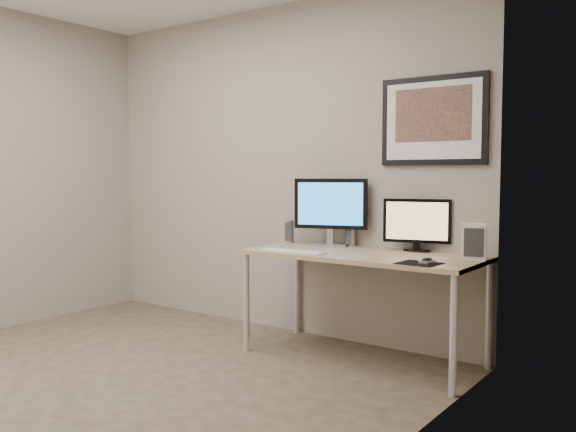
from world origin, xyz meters
name	(u,v)px	position (x,y,z in m)	size (l,w,h in m)	color
floor	(105,385)	(0.00, 0.00, 0.00)	(3.60, 3.60, 0.00)	#483B2D
room	(157,114)	(0.00, 0.45, 1.64)	(3.60, 3.60, 3.60)	white
desk	(362,263)	(1.00, 1.35, 0.66)	(1.60, 0.70, 0.73)	#926847
framed_art	(433,120)	(1.35, 1.68, 1.62)	(0.75, 0.04, 0.60)	black
monitor_large	(330,209)	(0.61, 1.56, 1.01)	(0.53, 0.25, 0.50)	#A5A5AA
monitor_tv	(417,223)	(1.26, 1.64, 0.92)	(0.45, 0.15, 0.36)	black
speaker_left	(290,231)	(0.24, 1.56, 0.82)	(0.07, 0.07, 0.17)	#A5A5AA
speaker_right	(351,234)	(0.74, 1.66, 0.81)	(0.07, 0.07, 0.17)	#A5A5AA
keyboard	(293,252)	(0.62, 1.07, 0.74)	(0.46, 0.12, 0.02)	silver
mousepad	(419,263)	(1.51, 1.12, 0.73)	(0.24, 0.21, 0.00)	black
mouse	(427,260)	(1.55, 1.14, 0.75)	(0.06, 0.10, 0.03)	black
fan_unit	(474,242)	(1.72, 1.48, 0.84)	(0.15, 0.11, 0.23)	white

